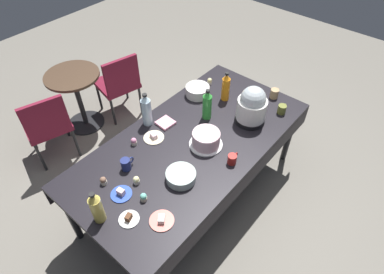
{
  "coord_description": "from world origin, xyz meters",
  "views": [
    {
      "loc": [
        -1.47,
        -1.24,
        2.72
      ],
      "look_at": [
        0.0,
        0.0,
        0.8
      ],
      "focal_mm": 30.26,
      "sensor_mm": 36.0,
      "label": 1
    }
  ],
  "objects_px": {
    "dessert_plate_white": "(129,219)",
    "dessert_plate_cobalt": "(121,193)",
    "cupcake_berry": "(134,142)",
    "potluck_table": "(192,146)",
    "ceramic_snack_bowl": "(198,91)",
    "glass_salad_bowl": "(181,176)",
    "soda_bottle_water": "(146,110)",
    "coffee_mug_navy": "(126,164)",
    "slow_cooker": "(252,106)",
    "soda_bottle_lime_soda": "(207,105)",
    "maroon_chair_right": "(119,82)",
    "cupcake_vanilla": "(103,181)",
    "round_cafe_table": "(76,91)",
    "dessert_plate_cream": "(154,137)",
    "coffee_mug_red": "(232,159)",
    "cupcake_lemon": "(144,197)",
    "dessert_plate_coral": "(162,220)",
    "coffee_mug_tan": "(274,93)",
    "frosted_layer_cake": "(206,139)",
    "cupcake_mint": "(210,81)",
    "coffee_mug_olive": "(282,109)",
    "soda_bottle_ginger_ale": "(96,207)",
    "cupcake_cocoa": "(136,180)",
    "dessert_plate_sage": "(249,98)",
    "soda_bottle_orange_juice": "(226,87)",
    "maroon_chair_left": "(47,124)"
  },
  "relations": [
    {
      "from": "ceramic_snack_bowl",
      "to": "maroon_chair_right",
      "type": "relative_size",
      "value": 0.28
    },
    {
      "from": "potluck_table",
      "to": "cupcake_cocoa",
      "type": "relative_size",
      "value": 32.59
    },
    {
      "from": "dessert_plate_cobalt",
      "to": "round_cafe_table",
      "type": "bearing_deg",
      "value": 66.81
    },
    {
      "from": "cupcake_mint",
      "to": "soda_bottle_ginger_ale",
      "type": "xyz_separation_m",
      "value": [
        -1.73,
        -0.4,
        0.1
      ]
    },
    {
      "from": "dessert_plate_sage",
      "to": "soda_bottle_orange_juice",
      "type": "distance_m",
      "value": 0.26
    },
    {
      "from": "slow_cooker",
      "to": "soda_bottle_water",
      "type": "xyz_separation_m",
      "value": [
        -0.62,
        0.68,
        -0.02
      ]
    },
    {
      "from": "glass_salad_bowl",
      "to": "round_cafe_table",
      "type": "xyz_separation_m",
      "value": [
        0.31,
        1.88,
        -0.29
      ]
    },
    {
      "from": "soda_bottle_orange_juice",
      "to": "dessert_plate_cream",
      "type": "bearing_deg",
      "value": 170.02
    },
    {
      "from": "soda_bottle_ginger_ale",
      "to": "dessert_plate_cobalt",
      "type": "bearing_deg",
      "value": 10.13
    },
    {
      "from": "coffee_mug_red",
      "to": "coffee_mug_tan",
      "type": "distance_m",
      "value": 0.98
    },
    {
      "from": "frosted_layer_cake",
      "to": "cupcake_vanilla",
      "type": "bearing_deg",
      "value": 157.62
    },
    {
      "from": "dessert_plate_sage",
      "to": "ceramic_snack_bowl",
      "type": "bearing_deg",
      "value": 122.48
    },
    {
      "from": "soda_bottle_water",
      "to": "potluck_table",
      "type": "bearing_deg",
      "value": -79.82
    },
    {
      "from": "dessert_plate_white",
      "to": "dessert_plate_coral",
      "type": "relative_size",
      "value": 0.83
    },
    {
      "from": "frosted_layer_cake",
      "to": "soda_bottle_orange_juice",
      "type": "distance_m",
      "value": 0.66
    },
    {
      "from": "slow_cooker",
      "to": "cupcake_berry",
      "type": "bearing_deg",
      "value": 146.67
    },
    {
      "from": "coffee_mug_tan",
      "to": "maroon_chair_right",
      "type": "bearing_deg",
      "value": 109.72
    },
    {
      "from": "dessert_plate_sage",
      "to": "soda_bottle_water",
      "type": "height_order",
      "value": "soda_bottle_water"
    },
    {
      "from": "cupcake_cocoa",
      "to": "coffee_mug_red",
      "type": "distance_m",
      "value": 0.76
    },
    {
      "from": "cupcake_mint",
      "to": "soda_bottle_orange_juice",
      "type": "distance_m",
      "value": 0.31
    },
    {
      "from": "round_cafe_table",
      "to": "ceramic_snack_bowl",
      "type": "bearing_deg",
      "value": -66.09
    },
    {
      "from": "ceramic_snack_bowl",
      "to": "coffee_mug_navy",
      "type": "height_order",
      "value": "coffee_mug_navy"
    },
    {
      "from": "cupcake_berry",
      "to": "potluck_table",
      "type": "bearing_deg",
      "value": -45.6
    },
    {
      "from": "slow_cooker",
      "to": "dessert_plate_white",
      "type": "xyz_separation_m",
      "value": [
        -1.39,
        0.07,
        -0.16
      ]
    },
    {
      "from": "dessert_plate_cream",
      "to": "ceramic_snack_bowl",
      "type": "bearing_deg",
      "value": 7.95
    },
    {
      "from": "coffee_mug_red",
      "to": "coffee_mug_olive",
      "type": "bearing_deg",
      "value": 0.19
    },
    {
      "from": "dessert_plate_cream",
      "to": "round_cafe_table",
      "type": "bearing_deg",
      "value": 84.62
    },
    {
      "from": "coffee_mug_navy",
      "to": "maroon_chair_left",
      "type": "relative_size",
      "value": 0.14
    },
    {
      "from": "dessert_plate_cream",
      "to": "coffee_mug_red",
      "type": "distance_m",
      "value": 0.71
    },
    {
      "from": "ceramic_snack_bowl",
      "to": "soda_bottle_water",
      "type": "height_order",
      "value": "soda_bottle_water"
    },
    {
      "from": "dessert_plate_coral",
      "to": "dessert_plate_cream",
      "type": "distance_m",
      "value": 0.81
    },
    {
      "from": "potluck_table",
      "to": "coffee_mug_tan",
      "type": "relative_size",
      "value": 18.03
    },
    {
      "from": "cupcake_mint",
      "to": "soda_bottle_lime_soda",
      "type": "bearing_deg",
      "value": -144.92
    },
    {
      "from": "soda_bottle_lime_soda",
      "to": "maroon_chair_right",
      "type": "height_order",
      "value": "soda_bottle_lime_soda"
    },
    {
      "from": "cupcake_berry",
      "to": "maroon_chair_left",
      "type": "height_order",
      "value": "maroon_chair_left"
    },
    {
      "from": "ceramic_snack_bowl",
      "to": "glass_salad_bowl",
      "type": "bearing_deg",
      "value": -147.28
    },
    {
      "from": "potluck_table",
      "to": "soda_bottle_ginger_ale",
      "type": "bearing_deg",
      "value": 179.86
    },
    {
      "from": "potluck_table",
      "to": "cupcake_lemon",
      "type": "height_order",
      "value": "cupcake_lemon"
    },
    {
      "from": "cupcake_berry",
      "to": "slow_cooker",
      "type": "bearing_deg",
      "value": -33.33
    },
    {
      "from": "frosted_layer_cake",
      "to": "slow_cooker",
      "type": "xyz_separation_m",
      "value": [
        0.5,
        -0.11,
        0.1
      ]
    },
    {
      "from": "potluck_table",
      "to": "dessert_plate_coral",
      "type": "bearing_deg",
      "value": -154.93
    },
    {
      "from": "ceramic_snack_bowl",
      "to": "cupcake_lemon",
      "type": "distance_m",
      "value": 1.3
    },
    {
      "from": "soda_bottle_water",
      "to": "coffee_mug_navy",
      "type": "bearing_deg",
      "value": -152.1
    },
    {
      "from": "cupcake_vanilla",
      "to": "round_cafe_table",
      "type": "distance_m",
      "value": 1.65
    },
    {
      "from": "potluck_table",
      "to": "soda_bottle_lime_soda",
      "type": "height_order",
      "value": "soda_bottle_lime_soda"
    },
    {
      "from": "ceramic_snack_bowl",
      "to": "soda_bottle_water",
      "type": "xyz_separation_m",
      "value": [
        -0.61,
        0.08,
        0.1
      ]
    },
    {
      "from": "dessert_plate_cream",
      "to": "cupcake_lemon",
      "type": "height_order",
      "value": "cupcake_lemon"
    },
    {
      "from": "dessert_plate_white",
      "to": "dessert_plate_cobalt",
      "type": "bearing_deg",
      "value": 62.52
    },
    {
      "from": "cupcake_mint",
      "to": "coffee_mug_olive",
      "type": "bearing_deg",
      "value": -84.74
    },
    {
      "from": "dessert_plate_cobalt",
      "to": "cupcake_mint",
      "type": "xyz_separation_m",
      "value": [
        1.5,
        0.36,
        0.02
      ]
    }
  ]
}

